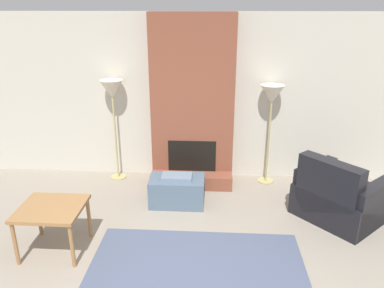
# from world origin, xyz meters

# --- Properties ---
(wall_back) EXTENTS (7.65, 0.06, 2.60)m
(wall_back) POSITION_xyz_m (0.00, 3.24, 1.30)
(wall_back) COLOR beige
(wall_back) RESTS_ON ground_plane
(fireplace) EXTENTS (1.26, 0.62, 2.60)m
(fireplace) POSITION_xyz_m (0.00, 3.02, 1.22)
(fireplace) COLOR brown
(fireplace) RESTS_ON ground_plane
(ottoman) EXTENTS (0.77, 0.46, 0.45)m
(ottoman) POSITION_xyz_m (-0.17, 2.20, 0.21)
(ottoman) COLOR slate
(ottoman) RESTS_ON ground_plane
(armchair) EXTENTS (1.32, 1.33, 0.90)m
(armchair) POSITION_xyz_m (1.98, 1.94, 0.29)
(armchair) COLOR black
(armchair) RESTS_ON ground_plane
(side_table) EXTENTS (0.71, 0.65, 0.57)m
(side_table) POSITION_xyz_m (-1.48, 1.04, 0.50)
(side_table) COLOR #9E7042
(side_table) RESTS_ON ground_plane
(floor_lamp_left) EXTENTS (0.36, 0.36, 1.62)m
(floor_lamp_left) POSITION_xyz_m (-1.23, 3.00, 1.42)
(floor_lamp_left) COLOR tan
(floor_lamp_left) RESTS_ON ground_plane
(floor_lamp_right) EXTENTS (0.36, 0.36, 1.58)m
(floor_lamp_right) POSITION_xyz_m (1.19, 3.00, 1.37)
(floor_lamp_right) COLOR tan
(floor_lamp_right) RESTS_ON ground_plane
(area_rug) EXTENTS (2.36, 1.22, 0.01)m
(area_rug) POSITION_xyz_m (0.18, 0.87, 0.01)
(area_rug) COLOR #4C5670
(area_rug) RESTS_ON ground_plane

